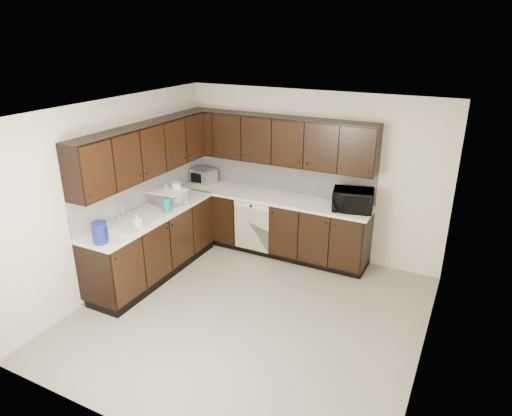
% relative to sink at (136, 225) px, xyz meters
% --- Properties ---
extents(floor, '(4.00, 4.00, 0.00)m').
position_rel_sink_xyz_m(floor, '(1.68, 0.01, -0.88)').
color(floor, gray).
rests_on(floor, ground).
extents(ceiling, '(4.00, 4.00, 0.00)m').
position_rel_sink_xyz_m(ceiling, '(1.68, 0.01, 1.62)').
color(ceiling, white).
rests_on(ceiling, wall_back).
extents(wall_back, '(4.00, 0.02, 2.50)m').
position_rel_sink_xyz_m(wall_back, '(1.68, 2.01, 0.37)').
color(wall_back, beige).
rests_on(wall_back, floor).
extents(wall_left, '(0.02, 4.00, 2.50)m').
position_rel_sink_xyz_m(wall_left, '(-0.32, 0.01, 0.37)').
color(wall_left, beige).
rests_on(wall_left, floor).
extents(wall_right, '(0.02, 4.00, 2.50)m').
position_rel_sink_xyz_m(wall_right, '(3.68, 0.01, 0.37)').
color(wall_right, beige).
rests_on(wall_right, floor).
extents(wall_front, '(4.00, 0.02, 2.50)m').
position_rel_sink_xyz_m(wall_front, '(1.68, -1.99, 0.37)').
color(wall_front, beige).
rests_on(wall_front, floor).
extents(lower_cabinets, '(3.00, 2.80, 0.90)m').
position_rel_sink_xyz_m(lower_cabinets, '(0.67, 1.12, -0.47)').
color(lower_cabinets, black).
rests_on(lower_cabinets, floor).
extents(countertop, '(3.03, 2.83, 0.04)m').
position_rel_sink_xyz_m(countertop, '(0.67, 1.12, 0.04)').
color(countertop, white).
rests_on(countertop, lower_cabinets).
extents(backsplash, '(3.00, 2.80, 0.48)m').
position_rel_sink_xyz_m(backsplash, '(0.46, 1.33, 0.30)').
color(backsplash, '#B2B2AD').
rests_on(backsplash, countertop).
extents(upper_cabinets, '(3.00, 2.80, 0.70)m').
position_rel_sink_xyz_m(upper_cabinets, '(0.58, 1.22, 0.89)').
color(upper_cabinets, black).
rests_on(upper_cabinets, wall_back).
extents(dishwasher, '(0.58, 0.04, 0.78)m').
position_rel_sink_xyz_m(dishwasher, '(0.98, 1.42, -0.33)').
color(dishwasher, beige).
rests_on(dishwasher, lower_cabinets).
extents(sink, '(0.54, 0.82, 0.42)m').
position_rel_sink_xyz_m(sink, '(0.00, 0.00, 0.00)').
color(sink, beige).
rests_on(sink, countertop).
extents(microwave, '(0.61, 0.48, 0.30)m').
position_rel_sink_xyz_m(microwave, '(2.43, 1.67, 0.21)').
color(microwave, black).
rests_on(microwave, countertop).
extents(soap_bottle_a, '(0.11, 0.11, 0.20)m').
position_rel_sink_xyz_m(soap_bottle_a, '(0.17, -0.15, 0.16)').
color(soap_bottle_a, gray).
rests_on(soap_bottle_a, countertop).
extents(soap_bottle_b, '(0.12, 0.12, 0.27)m').
position_rel_sink_xyz_m(soap_bottle_b, '(-0.11, 0.82, 0.19)').
color(soap_bottle_b, gray).
rests_on(soap_bottle_b, countertop).
extents(toaster_oven, '(0.42, 0.34, 0.23)m').
position_rel_sink_xyz_m(toaster_oven, '(-0.07, 1.75, 0.18)').
color(toaster_oven, '#BABABC').
rests_on(toaster_oven, countertop).
extents(storage_bin, '(0.59, 0.51, 0.20)m').
position_rel_sink_xyz_m(storage_bin, '(-0.04, 0.72, 0.16)').
color(storage_bin, silver).
rests_on(storage_bin, countertop).
extents(blue_pitcher, '(0.19, 0.19, 0.26)m').
position_rel_sink_xyz_m(blue_pitcher, '(0.07, -0.69, 0.19)').
color(blue_pitcher, navy).
rests_on(blue_pitcher, countertop).
extents(teal_tumbler, '(0.10, 0.10, 0.22)m').
position_rel_sink_xyz_m(teal_tumbler, '(0.20, 0.42, 0.17)').
color(teal_tumbler, '#0C857C').
rests_on(teal_tumbler, countertop).
extents(paper_towel_roll, '(0.13, 0.13, 0.29)m').
position_rel_sink_xyz_m(paper_towel_roll, '(0.06, 0.85, 0.20)').
color(paper_towel_roll, silver).
rests_on(paper_towel_roll, countertop).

